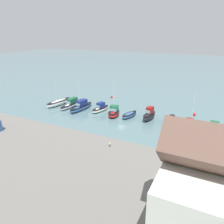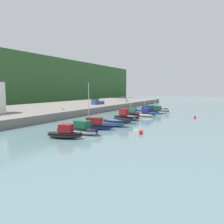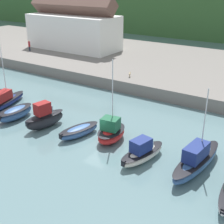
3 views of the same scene
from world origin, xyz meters
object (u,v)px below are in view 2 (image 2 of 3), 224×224
object	(u,v)px
dog_on_quay	(63,109)
parked_car_1	(122,99)
moored_boat_3	(113,123)
mooring_buoy_0	(141,132)
moored_boat_0	(65,133)
moored_boat_10	(157,109)
moored_boat_1	(81,129)
moored_boat_4	(123,118)
moored_boat_7	(145,113)
moored_boat_2	(93,125)
mooring_buoy_1	(195,117)
moored_boat_5	(130,118)
moored_boat_9	(155,111)
moored_boat_8	(147,111)
pickup_truck_1	(97,102)
moored_boat_6	(132,114)

from	to	relation	value
dog_on_quay	parked_car_1	bearing A→B (deg)	-15.72
moored_boat_3	mooring_buoy_0	xyz separation A→B (m)	(-3.94, -7.04, -0.38)
moored_boat_0	moored_boat_10	world-z (taller)	moored_boat_10
mooring_buoy_0	moored_boat_10	bearing A→B (deg)	13.57
moored_boat_1	mooring_buoy_0	size ratio (longest dim) A/B	9.76
moored_boat_4	moored_boat_7	bearing A→B (deg)	9.91
moored_boat_2	moored_boat_3	bearing A→B (deg)	-37.90
moored_boat_7	mooring_buoy_1	world-z (taller)	moored_boat_7
moored_boat_0	moored_boat_3	xyz separation A→B (m)	(11.86, -1.41, 0.02)
moored_boat_3	parked_car_1	size ratio (longest dim) A/B	1.15
moored_boat_2	mooring_buoy_0	bearing A→B (deg)	-102.50
moored_boat_3	moored_boat_5	world-z (taller)	moored_boat_3
moored_boat_5	mooring_buoy_0	distance (m)	15.07
moored_boat_10	mooring_buoy_1	xyz separation A→B (m)	(-9.29, -12.37, -0.48)
moored_boat_1	mooring_buoy_0	xyz separation A→B (m)	(4.30, -8.30, -0.40)
moored_boat_10	moored_boat_0	bearing A→B (deg)	-173.87
moored_boat_3	moored_boat_9	world-z (taller)	moored_boat_9
moored_boat_0	moored_boat_8	bearing A→B (deg)	-18.78
moored_boat_5	mooring_buoy_1	size ratio (longest dim) A/B	8.24
moored_boat_5	moored_boat_10	bearing A→B (deg)	15.19
moored_boat_2	moored_boat_10	world-z (taller)	moored_boat_2
moored_boat_8	dog_on_quay	distance (m)	22.44
moored_boat_0	dog_on_quay	distance (m)	23.49
moored_boat_3	moored_boat_7	distance (m)	16.79
moored_boat_3	dog_on_quay	distance (m)	18.08
moored_boat_9	moored_boat_3	bearing A→B (deg)	-178.24
moored_boat_0	mooring_buoy_1	bearing A→B (deg)	-41.07
moored_boat_8	mooring_buoy_0	world-z (taller)	moored_boat_8
pickup_truck_1	mooring_buoy_1	size ratio (longest dim) A/B	8.00
moored_boat_2	moored_boat_8	bearing A→B (deg)	-15.24
moored_boat_0	parked_car_1	size ratio (longest dim) A/B	1.33
moored_boat_4	moored_boat_6	bearing A→B (deg)	21.31
moored_boat_7	moored_boat_1	bearing A→B (deg)	-170.03
moored_boat_5	parked_car_1	xyz separation A→B (m)	(37.85, 20.82, 2.06)
moored_boat_7	moored_boat_10	xyz separation A→B (m)	(12.02, 0.76, -0.00)
moored_boat_5	moored_boat_9	distance (m)	16.13
moored_boat_0	moored_boat_10	xyz separation A→B (m)	(40.67, -0.54, 0.07)
moored_boat_1	mooring_buoy_1	bearing A→B (deg)	-20.70
moored_boat_2	moored_boat_3	distance (m)	4.59
moored_boat_3	parked_car_1	world-z (taller)	parked_car_1
moored_boat_3	dog_on_quay	xyz separation A→B (m)	(5.51, 17.16, 1.44)
parked_car_1	moored_boat_7	bearing A→B (deg)	-142.96
moored_boat_2	moored_boat_9	size ratio (longest dim) A/B	0.94
moored_boat_9	moored_boat_5	bearing A→B (deg)	179.72
moored_boat_3	moored_boat_8	world-z (taller)	moored_boat_8
moored_boat_1	moored_boat_5	bearing A→B (deg)	2.01
moored_boat_9	parked_car_1	world-z (taller)	parked_car_1
moored_boat_2	moored_boat_6	distance (m)	16.56
moored_boat_8	pickup_truck_1	size ratio (longest dim) A/B	1.65
parked_car_1	mooring_buoy_0	xyz separation A→B (m)	(-50.81, -28.52, -2.28)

